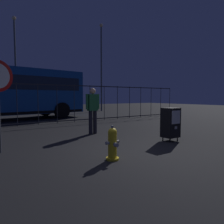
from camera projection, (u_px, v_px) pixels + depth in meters
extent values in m
plane|color=black|center=(129.00, 152.00, 5.21)|extent=(60.00, 60.00, 0.00)
cylinder|color=yellow|center=(112.00, 159.00, 4.53)|extent=(0.28, 0.28, 0.05)
cylinder|color=yellow|center=(112.00, 145.00, 4.51)|extent=(0.19, 0.19, 0.55)
sphere|color=yellow|center=(112.00, 132.00, 4.49)|extent=(0.19, 0.19, 0.19)
cylinder|color=gray|center=(112.00, 127.00, 4.48)|extent=(0.06, 0.06, 0.05)
cylinder|color=gray|center=(116.00, 145.00, 4.39)|extent=(0.09, 0.08, 0.09)
cylinder|color=gray|center=(107.00, 143.00, 4.43)|extent=(0.07, 0.07, 0.07)
cylinder|color=gray|center=(117.00, 142.00, 4.58)|extent=(0.07, 0.07, 0.07)
cylinder|color=black|center=(170.00, 140.00, 6.25)|extent=(0.04, 0.04, 0.12)
cylinder|color=black|center=(177.00, 139.00, 6.44)|extent=(0.04, 0.04, 0.12)
cylinder|color=black|center=(163.00, 139.00, 6.48)|extent=(0.04, 0.04, 0.12)
cylinder|color=black|center=(170.00, 138.00, 6.67)|extent=(0.04, 0.04, 0.12)
cube|color=black|center=(170.00, 123.00, 6.43)|extent=(0.48, 0.40, 0.90)
cube|color=#B2B7BF|center=(176.00, 117.00, 6.24)|extent=(0.36, 0.01, 0.40)
cube|color=gray|center=(176.00, 128.00, 6.26)|extent=(0.10, 0.02, 0.08)
cylinder|color=black|center=(91.00, 122.00, 7.65)|extent=(0.14, 0.14, 0.85)
cylinder|color=black|center=(95.00, 122.00, 7.75)|extent=(0.14, 0.14, 0.85)
cube|color=#1E5933|center=(93.00, 102.00, 7.65)|extent=(0.36, 0.20, 0.60)
sphere|color=tan|center=(93.00, 91.00, 7.62)|extent=(0.22, 0.22, 0.22)
cylinder|color=#1E5933|center=(87.00, 102.00, 7.52)|extent=(0.09, 0.09, 0.55)
cylinder|color=#1E5933|center=(98.00, 102.00, 7.78)|extent=(0.09, 0.09, 0.55)
cube|color=#2D2D33|center=(47.00, 85.00, 10.41)|extent=(18.00, 0.04, 0.05)
cube|color=#2D2D33|center=(48.00, 122.00, 10.54)|extent=(18.00, 0.04, 0.05)
cylinder|color=#2D2D33|center=(17.00, 104.00, 9.68)|extent=(0.03, 0.03, 2.00)
cylinder|color=#2D2D33|center=(38.00, 104.00, 10.21)|extent=(0.03, 0.03, 2.00)
cylinder|color=#2D2D33|center=(57.00, 104.00, 10.74)|extent=(0.03, 0.03, 2.00)
cylinder|color=#2D2D33|center=(74.00, 103.00, 11.27)|extent=(0.03, 0.03, 2.00)
cylinder|color=#2D2D33|center=(90.00, 103.00, 11.80)|extent=(0.03, 0.03, 2.00)
cylinder|color=#2D2D33|center=(104.00, 103.00, 12.33)|extent=(0.03, 0.03, 2.00)
cylinder|color=#2D2D33|center=(117.00, 103.00, 12.86)|extent=(0.03, 0.03, 2.00)
cylinder|color=#2D2D33|center=(129.00, 102.00, 13.39)|extent=(0.03, 0.03, 2.00)
cylinder|color=#2D2D33|center=(141.00, 102.00, 13.92)|extent=(0.03, 0.03, 2.00)
cylinder|color=#2D2D33|center=(151.00, 102.00, 14.45)|extent=(0.03, 0.03, 2.00)
cylinder|color=#2D2D33|center=(161.00, 102.00, 14.98)|extent=(0.03, 0.03, 2.00)
cylinder|color=#2D2D33|center=(170.00, 102.00, 15.51)|extent=(0.03, 0.03, 2.00)
cylinder|color=black|center=(62.00, 110.00, 13.22)|extent=(1.03, 0.40, 1.00)
cylinder|color=black|center=(45.00, 109.00, 15.09)|extent=(1.03, 0.40, 1.00)
cylinder|color=#4C4F54|center=(16.00, 67.00, 17.10)|extent=(0.14, 0.14, 7.53)
sphere|color=#FFD18C|center=(14.00, 18.00, 16.82)|extent=(0.32, 0.32, 0.32)
cylinder|color=#4C4F54|center=(101.00, 69.00, 19.91)|extent=(0.14, 0.14, 7.90)
sphere|color=#FFD18C|center=(101.00, 25.00, 19.61)|extent=(0.32, 0.32, 0.32)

